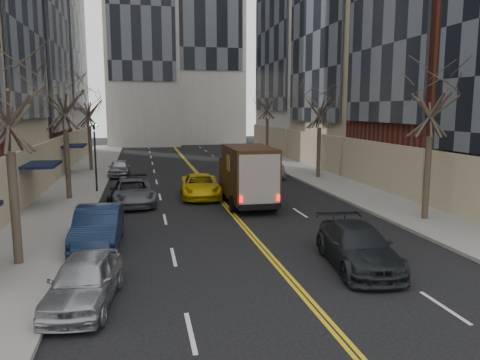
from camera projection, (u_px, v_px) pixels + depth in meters
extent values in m
plane|color=black|center=(360.00, 359.00, 10.23)|extent=(160.00, 160.00, 0.00)
cube|color=slate|center=(80.00, 181.00, 34.47)|extent=(4.00, 66.00, 0.15)
cube|color=slate|center=(311.00, 174.00, 38.17)|extent=(4.00, 66.00, 0.15)
cube|color=black|center=(57.00, 11.00, 37.88)|extent=(0.20, 10.56, 19.20)
cube|color=black|center=(38.00, 165.00, 25.21)|extent=(2.00, 3.00, 0.15)
cube|color=black|center=(22.00, 184.00, 25.19)|extent=(0.20, 3.00, 2.50)
cube|color=black|center=(72.00, 146.00, 37.78)|extent=(2.00, 3.00, 0.15)
cube|color=black|center=(61.00, 159.00, 37.75)|extent=(0.20, 3.00, 2.50)
cube|color=tan|center=(368.00, 12.00, 42.30)|extent=(10.00, 14.00, 28.00)
cube|color=#B7B2A8|center=(320.00, 10.00, 56.07)|extent=(12.00, 15.00, 34.00)
cylinder|color=#382D23|center=(15.00, 209.00, 15.84)|extent=(0.30, 0.30, 3.83)
cylinder|color=#382D23|center=(68.00, 164.00, 27.43)|extent=(0.30, 0.30, 4.05)
cylinder|color=#382D23|center=(90.00, 148.00, 40.02)|extent=(0.30, 0.30, 3.69)
cylinder|color=#382D23|center=(427.00, 178.00, 22.34)|extent=(0.30, 0.30, 3.96)
cylinder|color=#382D23|center=(319.00, 152.00, 35.89)|extent=(0.30, 0.30, 3.78)
cylinder|color=#382D23|center=(267.00, 138.00, 50.36)|extent=(0.30, 0.30, 4.14)
cylinder|color=black|center=(96.00, 162.00, 29.66)|extent=(0.12, 0.12, 3.80)
imported|color=black|center=(94.00, 125.00, 29.30)|extent=(0.15, 0.18, 0.90)
sphere|color=#0CE526|center=(96.00, 125.00, 29.25)|extent=(0.14, 0.14, 0.14)
cube|color=black|center=(247.00, 196.00, 26.28)|extent=(2.17, 6.15, 0.29)
cube|color=black|center=(239.00, 174.00, 28.31)|extent=(2.27, 1.65, 2.01)
cube|color=black|center=(249.00, 173.00, 25.56)|extent=(2.35, 4.71, 2.87)
cube|color=black|center=(260.00, 207.00, 23.42)|extent=(2.20, 0.20, 0.29)
cube|color=red|center=(241.00, 199.00, 23.15)|extent=(0.17, 0.06, 0.33)
cube|color=red|center=(278.00, 198.00, 23.52)|extent=(0.17, 0.06, 0.33)
cube|color=gold|center=(228.00, 163.00, 25.29)|extent=(0.05, 0.86, 0.86)
cube|color=gold|center=(270.00, 162.00, 25.74)|extent=(0.05, 0.86, 0.86)
cylinder|color=black|center=(222.00, 192.00, 28.02)|extent=(0.28, 0.92, 0.92)
cylinder|color=black|center=(258.00, 190.00, 28.45)|extent=(0.28, 0.92, 0.92)
cylinder|color=black|center=(233.00, 204.00, 24.49)|extent=(0.28, 0.92, 0.92)
cylinder|color=black|center=(274.00, 202.00, 24.93)|extent=(0.28, 0.92, 0.92)
imported|color=black|center=(358.00, 246.00, 16.07)|extent=(2.62, 5.19, 1.44)
cube|color=black|center=(349.00, 225.00, 16.68)|extent=(0.13, 0.04, 0.09)
cube|color=blue|center=(350.00, 225.00, 16.65)|extent=(0.10, 0.01, 0.06)
imported|color=#D7B309|center=(200.00, 186.00, 28.60)|extent=(2.61, 5.17, 1.40)
imported|color=black|center=(266.00, 188.00, 26.58)|extent=(0.68, 0.80, 1.85)
imported|color=#9C9FA3|center=(84.00, 281.00, 12.93)|extent=(2.18, 4.33, 1.42)
imported|color=#101B32|center=(98.00, 227.00, 18.40)|extent=(1.83, 4.87, 1.59)
imported|color=#54565D|center=(132.00, 192.00, 26.52)|extent=(2.80, 5.28, 1.41)
imported|color=black|center=(129.00, 192.00, 26.66)|extent=(2.39, 5.01, 1.41)
imported|color=#939499|center=(119.00, 168.00, 37.40)|extent=(1.73, 3.99, 1.34)
imported|color=#43474A|center=(271.00, 169.00, 36.69)|extent=(1.52, 4.02, 1.31)
imported|color=#A3A5AA|center=(259.00, 164.00, 39.08)|extent=(3.31, 6.08, 1.62)
imported|color=black|center=(237.00, 153.00, 48.23)|extent=(2.66, 5.79, 1.64)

